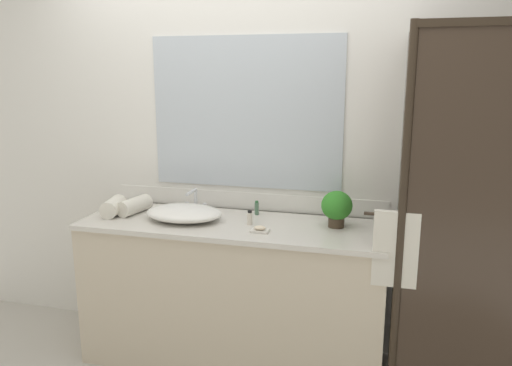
% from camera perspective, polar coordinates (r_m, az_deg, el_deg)
% --- Properties ---
extents(ground_plane, '(8.00, 8.00, 0.00)m').
position_cam_1_polar(ground_plane, '(3.31, -2.67, -19.67)').
color(ground_plane, '#B7B2A8').
extents(wall_back_with_mirror, '(4.40, 0.06, 2.60)m').
position_cam_1_polar(wall_back_with_mirror, '(3.16, -1.04, 4.20)').
color(wall_back_with_mirror, silver).
rests_on(wall_back_with_mirror, ground_plane).
extents(vanity_cabinet, '(1.80, 0.58, 0.90)m').
position_cam_1_polar(vanity_cabinet, '(3.10, -2.70, -12.52)').
color(vanity_cabinet, beige).
rests_on(vanity_cabinet, ground_plane).
extents(shower_enclosure, '(1.20, 0.59, 2.00)m').
position_cam_1_polar(shower_enclosure, '(2.62, 23.40, -4.98)').
color(shower_enclosure, '#2D2319').
rests_on(shower_enclosure, ground_plane).
extents(sink_basin, '(0.47, 0.34, 0.09)m').
position_cam_1_polar(sink_basin, '(3.00, -8.31, -3.44)').
color(sink_basin, white).
rests_on(sink_basin, vanity_cabinet).
extents(faucet, '(0.17, 0.16, 0.15)m').
position_cam_1_polar(faucet, '(3.16, -7.04, -2.40)').
color(faucet, silver).
rests_on(faucet, vanity_cabinet).
extents(potted_plant, '(0.18, 0.18, 0.21)m').
position_cam_1_polar(potted_plant, '(2.86, 9.30, -2.73)').
color(potted_plant, '#473828').
rests_on(potted_plant, vanity_cabinet).
extents(soap_dish, '(0.10, 0.07, 0.04)m').
position_cam_1_polar(soap_dish, '(2.76, 0.44, -5.38)').
color(soap_dish, silver).
rests_on(soap_dish, vanity_cabinet).
extents(amenity_bottle_shampoo, '(0.03, 0.03, 0.08)m').
position_cam_1_polar(amenity_bottle_shampoo, '(2.89, -0.71, -4.02)').
color(amenity_bottle_shampoo, silver).
rests_on(amenity_bottle_shampoo, vanity_cabinet).
extents(amenity_bottle_body_wash, '(0.03, 0.03, 0.09)m').
position_cam_1_polar(amenity_bottle_body_wash, '(3.08, 0.09, -2.91)').
color(amenity_bottle_body_wash, '#4C7056').
rests_on(amenity_bottle_body_wash, vanity_cabinet).
extents(rolled_towel_near_edge, '(0.15, 0.23, 0.10)m').
position_cam_1_polar(rolled_towel_near_edge, '(3.20, -16.10, -2.64)').
color(rolled_towel_near_edge, silver).
rests_on(rolled_towel_near_edge, vanity_cabinet).
extents(rolled_towel_middle, '(0.15, 0.25, 0.10)m').
position_cam_1_polar(rolled_towel_middle, '(3.20, -13.83, -2.55)').
color(rolled_towel_middle, silver).
rests_on(rolled_towel_middle, vanity_cabinet).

